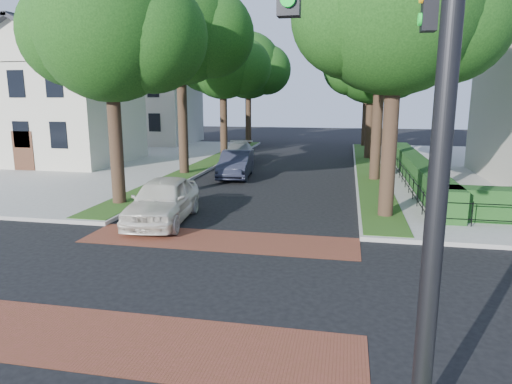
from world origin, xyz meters
TOP-DOWN VIEW (x-y plane):
  - ground at (0.00, 0.00)m, footprint 120.00×120.00m
  - sidewalk_nw at (-19.50, 19.00)m, footprint 30.00×30.00m
  - crosswalk_far at (0.00, 3.20)m, footprint 9.00×2.20m
  - crosswalk_near at (0.00, -3.20)m, footprint 9.00×2.20m
  - grass_strip_ne at (5.40, 19.10)m, footprint 1.60×29.80m
  - grass_strip_nw at (-5.40, 19.10)m, footprint 1.60×29.80m
  - tree_right_near at (5.60, 7.24)m, footprint 7.75×6.67m
  - tree_right_mid at (5.61, 15.25)m, footprint 8.25×7.09m
  - tree_right_far at (5.60, 24.22)m, footprint 7.25×6.23m
  - tree_right_back at (5.60, 33.23)m, footprint 7.50×6.45m
  - tree_left_near at (-5.40, 7.23)m, footprint 7.50×6.45m
  - tree_left_mid at (-5.39, 15.24)m, footprint 8.00×6.88m
  - tree_left_far at (-5.40, 24.22)m, footprint 7.00×6.02m
  - tree_left_back at (-5.40, 33.24)m, footprint 7.75×6.66m
  - hedge_main_road at (7.70, 15.00)m, footprint 1.00×18.00m
  - fence_main_road at (6.90, 15.00)m, footprint 0.06×18.00m
  - house_left_near at (-15.49, 17.99)m, footprint 10.00×9.00m
  - house_left_far at (-15.49, 31.99)m, footprint 10.00×9.00m
  - traffic_signal at (4.89, -4.41)m, footprint 2.17×2.00m
  - parked_car_front at (-2.67, 5.00)m, footprint 2.45×5.06m
  - parked_car_middle at (-2.30, 14.86)m, footprint 2.10×4.82m
  - parked_car_rear at (-3.50, 20.68)m, footprint 2.78×5.21m

SIDE VIEW (x-z plane):
  - ground at x=0.00m, z-range 0.00..0.00m
  - crosswalk_far at x=0.00m, z-range 0.00..0.01m
  - crosswalk_near at x=0.00m, z-range 0.00..0.01m
  - sidewalk_nw at x=-19.50m, z-range 0.00..0.15m
  - grass_strip_ne at x=5.40m, z-range 0.15..0.17m
  - grass_strip_nw at x=-5.40m, z-range 0.15..0.17m
  - fence_main_road at x=6.90m, z-range 0.15..1.05m
  - parked_car_rear at x=-3.50m, z-range 0.00..1.44m
  - hedge_main_road at x=7.70m, z-range 0.15..1.35m
  - parked_car_middle at x=-2.30m, z-range 0.00..1.54m
  - parked_car_front at x=-2.67m, z-range 0.00..1.66m
  - traffic_signal at x=4.89m, z-range 0.71..8.71m
  - house_left_near at x=-15.49m, z-range -0.03..10.11m
  - house_left_far at x=-15.49m, z-range -0.03..10.11m
  - tree_right_far at x=5.60m, z-range 2.04..11.78m
  - tree_left_far at x=-5.40m, z-range 2.19..12.05m
  - tree_right_back at x=5.60m, z-range 2.17..12.37m
  - tree_left_near at x=-5.40m, z-range 2.17..12.37m
  - tree_left_back at x=-5.40m, z-range 2.19..12.63m
  - tree_right_near at x=5.60m, z-range 2.30..12.96m
  - tree_right_mid at x=5.61m, z-range 2.38..13.60m
  - tree_left_mid at x=-5.39m, z-range 2.60..14.08m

